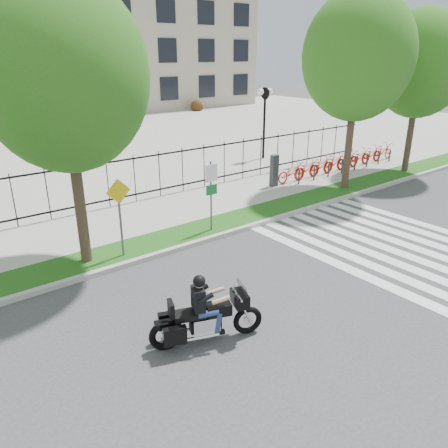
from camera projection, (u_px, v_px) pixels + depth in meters
ground at (293, 289)px, 12.05m from camera, size 120.00×120.00×0.00m
curb at (206, 240)px, 15.03m from camera, size 60.00×0.20×0.15m
grass_verge at (192, 232)px, 15.65m from camera, size 60.00×1.50×0.15m
sidewalk at (157, 214)px, 17.48m from camera, size 60.00×3.50×0.15m
plaza at (30, 146)px, 30.35m from camera, size 80.00×34.00×0.10m
crosswalk_stripes at (392, 245)px, 14.82m from camera, size 5.70×8.00×0.01m
iron_fence at (135, 178)px, 18.37m from camera, size 30.00×0.06×2.00m
lamp_post_right at (265, 106)px, 25.41m from camera, size 1.06×0.70×4.25m
street_tree_1 at (63, 75)px, 11.42m from camera, size 4.51×4.51×7.99m
street_tree_2 at (358, 56)px, 18.49m from camera, size 4.72×4.72×8.51m
street_tree_3 at (421, 64)px, 21.59m from camera, size 4.59×4.59×8.06m
bike_share_station at (340, 161)px, 23.52m from camera, size 9.98×0.86×1.50m
sign_pole_regulatory at (211, 187)px, 15.12m from camera, size 0.50×0.09×2.50m
sign_pole_warning at (120, 207)px, 13.15m from camera, size 0.78×0.09×2.49m
motorcycle_rider at (206, 315)px, 9.65m from camera, size 2.51×1.30×2.03m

